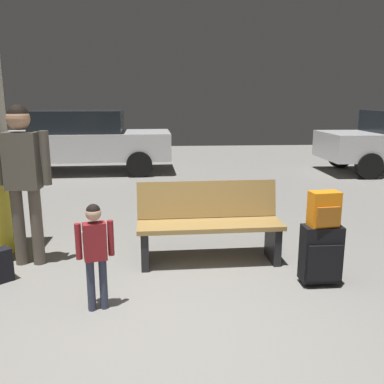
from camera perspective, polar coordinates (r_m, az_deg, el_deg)
ground_plane at (r=7.16m, az=-3.39°, el=-2.26°), size 18.00×18.00×0.10m
bench at (r=4.66m, az=2.37°, el=-4.29°), size 1.62×0.58×0.89m
suitcase at (r=4.29m, az=17.31°, el=-8.12°), size 0.38×0.24×0.60m
backpack_bright at (r=4.16m, az=17.73°, el=-2.31°), size 0.30×0.22×0.34m
child at (r=3.64m, az=-13.20°, el=-7.21°), size 0.31×0.19×0.95m
adult at (r=4.77m, az=-22.26°, el=3.03°), size 0.60×0.24×1.75m
parked_car_far at (r=10.59m, az=-14.57°, el=6.97°), size 4.16×1.92×1.51m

